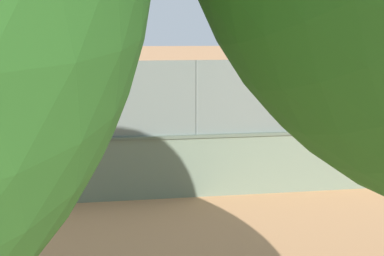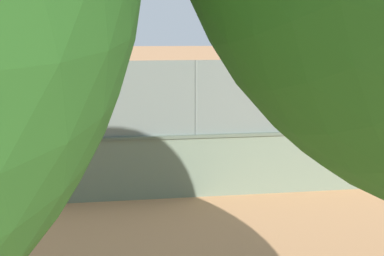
{
  "view_description": "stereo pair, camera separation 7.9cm",
  "coord_description": "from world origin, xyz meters",
  "px_view_note": "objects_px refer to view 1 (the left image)",
  "views": [
    {
      "loc": [
        2.51,
        23.16,
        4.5
      ],
      "look_at": [
        0.45,
        5.84,
        1.15
      ],
      "focal_mm": 47.58,
      "sensor_mm": 36.0,
      "label": 1
    },
    {
      "loc": [
        2.43,
        23.17,
        4.5
      ],
      "look_at": [
        0.45,
        5.84,
        1.15
      ],
      "focal_mm": 47.58,
      "sensor_mm": 36.0,
      "label": 2
    }
  ],
  "objects_px": {
    "player_baseline_waiting": "(244,106)",
    "spare_ball_by_wall": "(364,174)",
    "player_near_wall_returning": "(63,142)",
    "sports_ball": "(77,183)"
  },
  "relations": [
    {
      "from": "player_baseline_waiting",
      "to": "spare_ball_by_wall",
      "type": "height_order",
      "value": "player_baseline_waiting"
    },
    {
      "from": "sports_ball",
      "to": "spare_ball_by_wall",
      "type": "bearing_deg",
      "value": -179.88
    },
    {
      "from": "player_baseline_waiting",
      "to": "sports_ball",
      "type": "height_order",
      "value": "player_baseline_waiting"
    },
    {
      "from": "player_baseline_waiting",
      "to": "spare_ball_by_wall",
      "type": "xyz_separation_m",
      "value": [
        -1.94,
        8.56,
        -0.91
      ]
    },
    {
      "from": "player_baseline_waiting",
      "to": "spare_ball_by_wall",
      "type": "bearing_deg",
      "value": 102.73
    },
    {
      "from": "player_near_wall_returning",
      "to": "player_baseline_waiting",
      "type": "xyz_separation_m",
      "value": [
        -7.5,
        -6.58,
        0.09
      ]
    },
    {
      "from": "player_baseline_waiting",
      "to": "sports_ball",
      "type": "bearing_deg",
      "value": 51.23
    },
    {
      "from": "spare_ball_by_wall",
      "to": "player_baseline_waiting",
      "type": "bearing_deg",
      "value": -77.27
    },
    {
      "from": "player_baseline_waiting",
      "to": "spare_ball_by_wall",
      "type": "distance_m",
      "value": 8.83
    },
    {
      "from": "sports_ball",
      "to": "player_near_wall_returning",
      "type": "bearing_deg",
      "value": -73.26
    }
  ]
}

